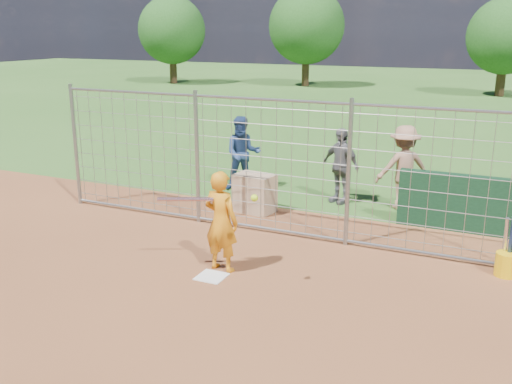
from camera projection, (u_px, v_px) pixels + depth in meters
The scene contains 13 objects.
ground at pixel (218, 272), 9.00m from camera, with size 100.00×100.00×0.00m, color #2D591E.
infield_dirt at pixel (91, 373), 6.37m from camera, with size 18.00×18.00×0.00m, color brown.
home_plate at pixel (212, 277), 8.82m from camera, with size 0.43×0.43×0.02m, color silver.
dugout_wall at pixel (469, 204), 10.63m from camera, with size 2.60×0.20×1.10m, color #11381E.
batter at pixel (221, 222), 8.88m from camera, with size 0.59×0.39×1.63m, color orange.
bystander_a at pixel (243, 153), 13.39m from camera, with size 0.85×0.66×1.75m, color navy.
bystander_b at pixel (340, 166), 12.41m from camera, with size 0.97×0.41×1.66m, color #59595E.
bystander_c at pixel (404, 168), 11.96m from camera, with size 1.15×0.66×1.79m, color #9B6C54.
equipment_bin at pixel (255, 193), 11.88m from camera, with size 0.80×0.55×0.80m, color tan.
equipment_in_play at pixel (201, 199), 8.54m from camera, with size 1.72×0.48×0.32m.
bucket_with_bats at pixel (507, 261), 8.81m from camera, with size 0.34×0.37×0.98m.
backstop_fence at pixel (268, 168), 10.40m from camera, with size 9.08×0.08×2.60m.
tree_line at pixel (509, 28), 31.30m from camera, with size 44.66×6.72×6.48m.
Camera 1 is at (4.00, -7.29, 3.71)m, focal length 40.00 mm.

